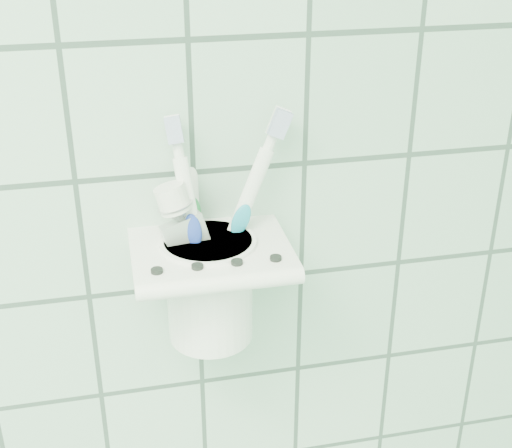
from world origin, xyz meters
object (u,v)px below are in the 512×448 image
Objects in this scene: toothbrush_orange at (194,219)px; toothpaste_tube at (216,249)px; holder_bracket at (211,255)px; toothbrush_pink at (211,239)px; toothbrush_blue at (193,226)px; cup at (210,285)px.

toothpaste_tube is at bearing -34.82° from toothbrush_orange.
holder_bracket is 0.88× the size of toothpaste_tube.
toothpaste_tube is at bearing 73.57° from toothbrush_pink.
toothbrush_pink reaches higher than holder_bracket.
toothbrush_blue is 0.98× the size of toothbrush_orange.
holder_bracket is 1.38× the size of cup.
toothbrush_blue is at bearing 157.36° from holder_bracket.
toothbrush_blue is at bearing 125.62° from toothbrush_pink.
toothbrush_blue reaches higher than cup.
toothbrush_blue is 0.03m from toothpaste_tube.
toothbrush_orange is at bearing 134.42° from holder_bracket.
cup is at bearing 104.07° from holder_bracket.
toothbrush_pink is at bearing -123.31° from toothpaste_tube.
toothbrush_blue reaches higher than toothbrush_pink.
holder_bracket is at bearing -75.93° from cup.
toothbrush_blue is (-0.01, 0.01, 0.03)m from holder_bracket.
toothbrush_pink is at bearing -90.55° from cup.
toothpaste_tube reaches higher than holder_bracket.
toothbrush_orange reaches higher than cup.
cup is (-0.00, 0.00, -0.03)m from holder_bracket.
toothbrush_blue reaches higher than holder_bracket.
toothbrush_orange reaches higher than toothbrush_blue.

